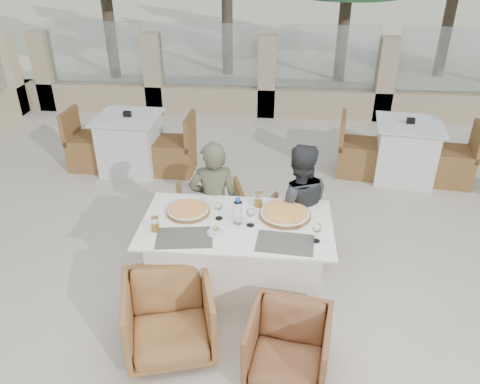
# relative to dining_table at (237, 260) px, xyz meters

# --- Properties ---
(ground) EXTENTS (80.00, 80.00, 0.00)m
(ground) POSITION_rel_dining_table_xyz_m (0.06, -0.04, -0.39)
(ground) COLOR beige
(ground) RESTS_ON ground
(sand_patch) EXTENTS (30.00, 16.00, 0.01)m
(sand_patch) POSITION_rel_dining_table_xyz_m (0.06, 13.96, -0.38)
(sand_patch) COLOR beige
(sand_patch) RESTS_ON ground
(perimeter_wall_far) EXTENTS (10.00, 0.34, 1.60)m
(perimeter_wall_far) POSITION_rel_dining_table_xyz_m (0.06, 4.76, 0.42)
(perimeter_wall_far) COLOR tan
(perimeter_wall_far) RESTS_ON ground
(dining_table) EXTENTS (1.60, 0.90, 0.77)m
(dining_table) POSITION_rel_dining_table_xyz_m (0.00, 0.00, 0.00)
(dining_table) COLOR white
(dining_table) RESTS_ON ground
(placemat_near_left) EXTENTS (0.49, 0.36, 0.00)m
(placemat_near_left) POSITION_rel_dining_table_xyz_m (-0.39, -0.25, 0.39)
(placemat_near_left) COLOR #545048
(placemat_near_left) RESTS_ON dining_table
(placemat_near_right) EXTENTS (0.47, 0.33, 0.00)m
(placemat_near_right) POSITION_rel_dining_table_xyz_m (0.41, -0.25, 0.39)
(placemat_near_right) COLOR #58534C
(placemat_near_right) RESTS_ON dining_table
(pizza_left) EXTENTS (0.43, 0.43, 0.05)m
(pizza_left) POSITION_rel_dining_table_xyz_m (-0.44, 0.13, 0.41)
(pizza_left) COLOR orange
(pizza_left) RESTS_ON dining_table
(pizza_right) EXTENTS (0.51, 0.51, 0.06)m
(pizza_right) POSITION_rel_dining_table_xyz_m (0.40, 0.15, 0.41)
(pizza_right) COLOR orange
(pizza_right) RESTS_ON dining_table
(water_bottle) EXTENTS (0.08, 0.08, 0.24)m
(water_bottle) POSITION_rel_dining_table_xyz_m (0.01, -0.00, 0.51)
(water_bottle) COLOR #C2E8FF
(water_bottle) RESTS_ON dining_table
(wine_glass_centre) EXTENTS (0.09, 0.09, 0.18)m
(wine_glass_centre) POSITION_rel_dining_table_xyz_m (-0.16, 0.05, 0.48)
(wine_glass_centre) COLOR white
(wine_glass_centre) RESTS_ON dining_table
(wine_glass_near) EXTENTS (0.08, 0.08, 0.18)m
(wine_glass_near) POSITION_rel_dining_table_xyz_m (0.12, -0.03, 0.48)
(wine_glass_near) COLOR silver
(wine_glass_near) RESTS_ON dining_table
(wine_glass_corner) EXTENTS (0.09, 0.09, 0.18)m
(wine_glass_corner) POSITION_rel_dining_table_xyz_m (0.65, -0.21, 0.48)
(wine_glass_corner) COLOR white
(wine_glass_corner) RESTS_ON dining_table
(beer_glass_left) EXTENTS (0.07, 0.07, 0.13)m
(beer_glass_left) POSITION_rel_dining_table_xyz_m (-0.65, -0.17, 0.45)
(beer_glass_left) COLOR orange
(beer_glass_left) RESTS_ON dining_table
(beer_glass_right) EXTENTS (0.09, 0.09, 0.14)m
(beer_glass_right) POSITION_rel_dining_table_xyz_m (0.16, 0.29, 0.45)
(beer_glass_right) COLOR orange
(beer_glass_right) RESTS_ON dining_table
(olive_dish) EXTENTS (0.14, 0.14, 0.04)m
(olive_dish) POSITION_rel_dining_table_xyz_m (-0.15, -0.16, 0.41)
(olive_dish) COLOR silver
(olive_dish) RESTS_ON dining_table
(armchair_far_left) EXTENTS (0.82, 0.84, 0.62)m
(armchair_far_left) POSITION_rel_dining_table_xyz_m (-0.34, 0.79, -0.08)
(armchair_far_left) COLOR olive
(armchair_far_left) RESTS_ON ground
(armchair_far_right) EXTENTS (0.74, 0.75, 0.53)m
(armchair_far_right) POSITION_rel_dining_table_xyz_m (0.47, 0.68, -0.12)
(armchair_far_right) COLOR brown
(armchair_far_right) RESTS_ON ground
(armchair_near_left) EXTENTS (0.82, 0.84, 0.62)m
(armchair_near_left) POSITION_rel_dining_table_xyz_m (-0.46, -0.67, -0.07)
(armchair_near_left) COLOR olive
(armchair_near_left) RESTS_ON ground
(armchair_near_right) EXTENTS (0.66, 0.67, 0.54)m
(armchair_near_right) POSITION_rel_dining_table_xyz_m (0.46, -0.84, -0.11)
(armchair_near_right) COLOR brown
(armchair_near_right) RESTS_ON ground
(diner_left) EXTENTS (0.50, 0.37, 1.28)m
(diner_left) POSITION_rel_dining_table_xyz_m (-0.27, 0.50, 0.26)
(diner_left) COLOR #51543D
(diner_left) RESTS_ON ground
(diner_right) EXTENTS (0.68, 0.56, 1.29)m
(diner_right) POSITION_rel_dining_table_xyz_m (0.52, 0.48, 0.26)
(diner_right) COLOR #323437
(diner_right) RESTS_ON ground
(bg_table_a) EXTENTS (1.67, 0.87, 0.77)m
(bg_table_a) POSITION_rel_dining_table_xyz_m (-1.68, 2.42, 0.00)
(bg_table_a) COLOR silver
(bg_table_a) RESTS_ON ground
(bg_table_b) EXTENTS (1.73, 1.02, 0.77)m
(bg_table_b) POSITION_rel_dining_table_xyz_m (1.97, 2.51, 0.00)
(bg_table_b) COLOR silver
(bg_table_b) RESTS_ON ground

